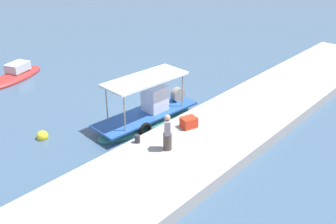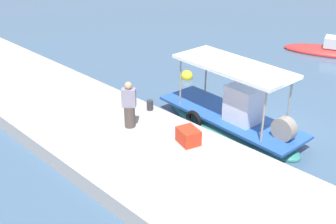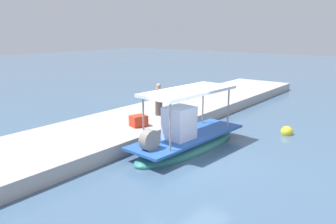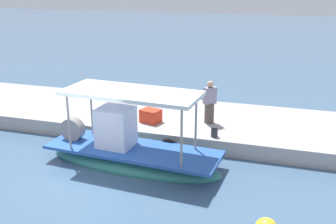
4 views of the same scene
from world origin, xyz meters
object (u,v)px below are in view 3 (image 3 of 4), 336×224
mooring_bollard (186,114)px  marker_buoy (287,132)px  fisherman_near_bollard (159,101)px  cargo_crate (139,121)px  main_fishing_boat (187,139)px

mooring_bollard → marker_buoy: mooring_bollard is taller
mooring_bollard → marker_buoy: 4.93m
fisherman_near_bollard → cargo_crate: 2.30m
fisherman_near_bollard → mooring_bollard: 1.56m
fisherman_near_bollard → cargo_crate: fisherman_near_bollard is taller
cargo_crate → main_fishing_boat: bearing=94.1°
cargo_crate → mooring_bollard: bearing=163.5°
main_fishing_boat → marker_buoy: size_ratio=10.81×
fisherman_near_bollard → main_fishing_boat: bearing=57.6°
fisherman_near_bollard → mooring_bollard: bearing=109.0°
fisherman_near_bollard → mooring_bollard: size_ratio=4.51×
mooring_bollard → marker_buoy: (-2.14, 4.39, -0.64)m
cargo_crate → marker_buoy: (-4.78, 5.18, -0.71)m
main_fishing_boat → fisherman_near_bollard: (-1.99, -3.14, 0.89)m
mooring_bollard → cargo_crate: (2.64, -0.78, 0.07)m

